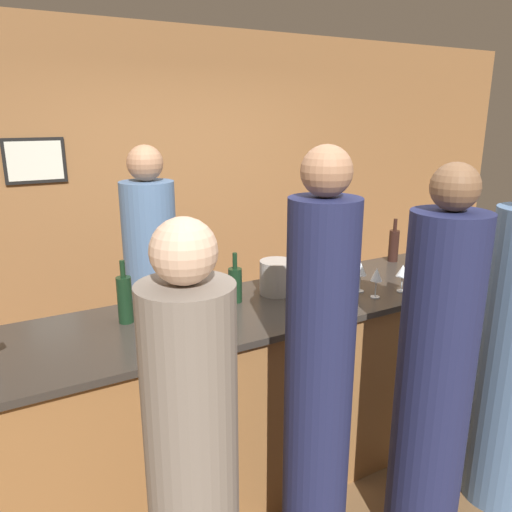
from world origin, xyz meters
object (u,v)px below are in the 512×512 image
Objects in this scene: ice_bucket at (277,277)px; wine_bottle_0 at (235,284)px; guest_2 at (318,394)px; wine_bottle_2 at (394,245)px; bartender at (153,298)px; wine_bottle_1 at (125,299)px; guest_4 at (434,381)px; guest_3 at (193,486)px.

wine_bottle_0 is at bearing -179.15° from ice_bucket.
guest_2 is 1.71m from wine_bottle_2.
bartender is at bearing 159.35° from wine_bottle_2.
wine_bottle_1 is 1.95m from wine_bottle_2.
guest_4 reaches higher than wine_bottle_0.
bartender is at bearing 76.53° from guest_3.
bartender is 1.78m from guest_3.
bartender is 6.22× the size of wine_bottle_2.
wine_bottle_0 is 1.35m from wine_bottle_2.
wine_bottle_1 reaches higher than wine_bottle_0.
guest_3 is 2.32m from wine_bottle_2.
guest_2 reaches higher than guest_4.
wine_bottle_0 is (0.66, 0.97, 0.34)m from guest_3.
guest_3 is at bearing -167.15° from guest_2.
wine_bottle_1 reaches higher than ice_bucket.
guest_4 is at bearing -9.41° from guest_2.
bartender is at bearing 115.72° from guest_4.
wine_bottle_1 is at bearing 178.91° from wine_bottle_0.
guest_2 is at bearing 170.59° from guest_4.
bartender reaches higher than wine_bottle_1.
guest_2 is at bearing -143.93° from wine_bottle_2.
wine_bottle_2 is at bearing 54.90° from guest_4.
guest_2 reaches higher than wine_bottle_0.
guest_3 is at bearing -92.72° from wine_bottle_1.
ice_bucket is (-0.30, 0.93, 0.29)m from guest_4.
bartender is 0.96m from ice_bucket.
guest_3 is 6.36× the size of wine_bottle_0.
guest_3 is at bearing -150.32° from wine_bottle_2.
ice_bucket is at bearing -171.30° from wine_bottle_2.
ice_bucket is (0.51, -0.76, 0.29)m from bartender.
wine_bottle_1 is at bearing 63.87° from bartender.
guest_2 is 7.02× the size of wine_bottle_0.
wine_bottle_2 is at bearing 4.57° from wine_bottle_1.
wine_bottle_1 is at bearing 179.51° from ice_bucket.
guest_3 is 0.95× the size of guest_4.
guest_2 reaches higher than wine_bottle_2.
bartender is 0.96× the size of guest_2.
guest_4 reaches higher than ice_bucket.
wine_bottle_1 is 1.05× the size of wine_bottle_2.
guest_3 reaches higher than wine_bottle_1.
guest_4 is at bearing -125.10° from wine_bottle_2.
wine_bottle_2 is (1.58, -0.60, 0.31)m from bartender.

